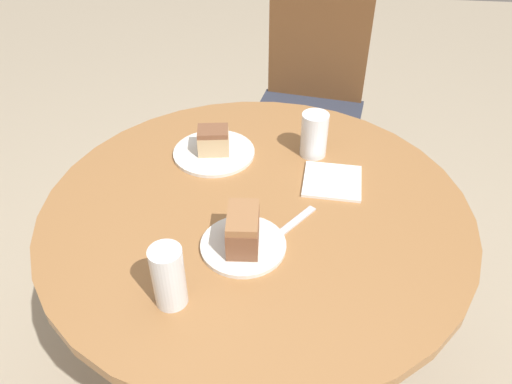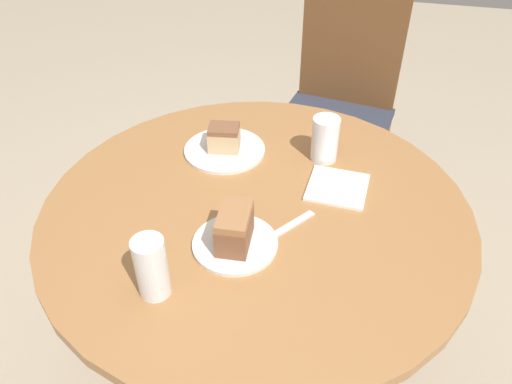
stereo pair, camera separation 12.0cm
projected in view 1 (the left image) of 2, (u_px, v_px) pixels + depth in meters
name	position (u px, v px, depth m)	size (l,w,h in m)	color
ground_plane	(256.00, 368.00, 1.68)	(8.00, 8.00, 0.00)	tan
table	(256.00, 262.00, 1.35)	(1.05, 1.05, 0.72)	#9E6B3D
chair	(309.00, 102.00, 2.06)	(0.49, 0.49, 0.99)	brown
plate_near	(243.00, 245.00, 1.11)	(0.19, 0.19, 0.01)	silver
plate_far	(214.00, 153.00, 1.39)	(0.23, 0.23, 0.01)	silver
cake_slice_near	(243.00, 229.00, 1.08)	(0.08, 0.11, 0.09)	brown
cake_slice_far	(213.00, 140.00, 1.37)	(0.09, 0.08, 0.07)	tan
glass_lemonade	(169.00, 280.00, 0.96)	(0.06, 0.06, 0.14)	beige
glass_water	(314.00, 137.00, 1.36)	(0.07, 0.07, 0.13)	silver
napkin_stack	(332.00, 181.00, 1.29)	(0.16, 0.16, 0.01)	white
fork	(289.00, 227.00, 1.16)	(0.12, 0.16, 0.00)	silver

